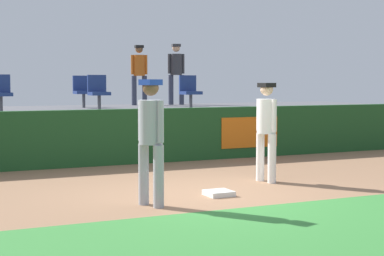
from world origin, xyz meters
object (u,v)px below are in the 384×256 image
Objects in this scene: first_base at (219,193)px; seat_front_right at (190,90)px; seat_front_left at (0,91)px; player_runner_visitor at (151,133)px; seat_back_center at (83,90)px; spectator_hooded at (139,71)px; player_fielder_home at (266,125)px; spectator_capped at (176,70)px; seat_front_center at (98,91)px.

seat_front_right is at bearing 69.73° from first_base.
seat_front_left reaches higher than first_base.
seat_back_center is (1.10, 7.79, 0.53)m from player_runner_visitor.
seat_front_right is at bearing 103.74° from spectator_hooded.
seat_front_left is (-3.90, 4.80, 0.56)m from player_fielder_home.
seat_front_right is at bearing 162.32° from player_fielder_home.
spectator_hooded is (0.38, 7.59, 1.09)m from player_fielder_home.
player_fielder_home is at bearing -98.32° from seat_front_right.
player_fielder_home is at bearing 94.16° from player_runner_visitor.
spectator_capped reaches higher than seat_front_left.
player_fielder_home is at bearing -70.86° from seat_front_center.
player_fielder_home is 5.11m from seat_front_center.
seat_back_center is at bearing 141.42° from seat_front_right.
spectator_hooded reaches higher than player_fielder_home.
player_runner_visitor is 2.17× the size of seat_front_center.
seat_front_center is (-1.67, 4.80, 0.56)m from player_fielder_home.
player_fielder_home is at bearing 94.23° from spectator_hooded.
spectator_capped reaches higher than player_runner_visitor.
seat_back_center is (-1.55, 6.60, 0.56)m from player_fielder_home.
seat_back_center is (-2.26, 1.80, 0.00)m from seat_front_right.
seat_back_center is at bearing 37.53° from seat_front_left.
first_base is 0.23× the size of player_fielder_home.
first_base is 7.62m from seat_back_center.
seat_back_center is at bearing -176.11° from player_fielder_home.
seat_front_center is at bearing 92.81° from first_base.
seat_front_center is (-0.28, 5.66, 1.54)m from first_base.
player_runner_visitor is 2.17× the size of seat_front_right.
spectator_hooded is (3.03, 8.77, 1.06)m from player_runner_visitor.
player_fielder_home is 7.72m from spectator_capped.
seat_front_right is (2.09, 5.66, 1.54)m from first_base.
seat_back_center is (0.11, 1.80, 0.00)m from seat_front_center.
first_base is 1.90m from player_fielder_home.
seat_front_left is (-2.51, 5.66, 1.54)m from first_base.
seat_front_left and seat_back_center have the same top height.
seat_front_right is 2.86m from spectator_hooded.
seat_front_center reaches higher than first_base.
player_runner_visitor reaches higher than player_fielder_home.
spectator_hooded is (1.93, 0.99, 0.53)m from seat_back_center.
seat_front_center is at bearing -0.01° from seat_front_left.
player_runner_visitor is 6.09m from seat_front_center.
spectator_capped is at bearing 16.29° from seat_back_center.
seat_front_right is 0.49× the size of spectator_hooded.
seat_back_center is at bearing 91.28° from first_base.
spectator_hooded is at bearing 96.67° from seat_front_right.
spectator_capped is (1.12, -0.10, 0.03)m from spectator_hooded.
first_base is at bearing -66.09° from seat_front_left.
player_fielder_home is 0.97× the size of player_runner_visitor.
player_fielder_home is 7.68m from spectator_hooded.
seat_front_right reaches higher than player_runner_visitor.
seat_back_center reaches higher than player_fielder_home.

